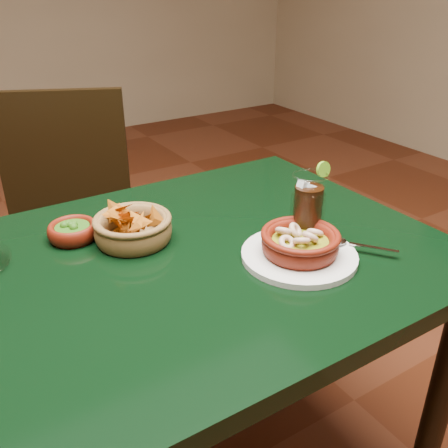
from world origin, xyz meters
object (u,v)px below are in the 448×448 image
dining_table (163,304)px  cola_drink (308,209)px  dining_chair (68,229)px  shrimp_plate (300,246)px  chip_basket (133,228)px

dining_table → cola_drink: (0.31, -0.08, 0.17)m
dining_table → dining_chair: (-0.01, 0.70, -0.13)m
dining_table → shrimp_plate: shrimp_plate is taller
shrimp_plate → cola_drink: size_ratio=1.65×
dining_chair → cola_drink: (0.32, -0.79, 0.31)m
dining_table → dining_chair: dining_chair is taller
shrimp_plate → cola_drink: (0.06, 0.05, 0.05)m
shrimp_plate → cola_drink: 0.09m
dining_chair → chip_basket: 0.64m
cola_drink → dining_chair: bearing=112.1°
dining_table → cola_drink: cola_drink is taller
dining_chair → cola_drink: 0.90m
dining_chair → shrimp_plate: (0.26, -0.84, 0.26)m
dining_table → shrimp_plate: (0.25, -0.13, 0.13)m
dining_table → chip_basket: chip_basket is taller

